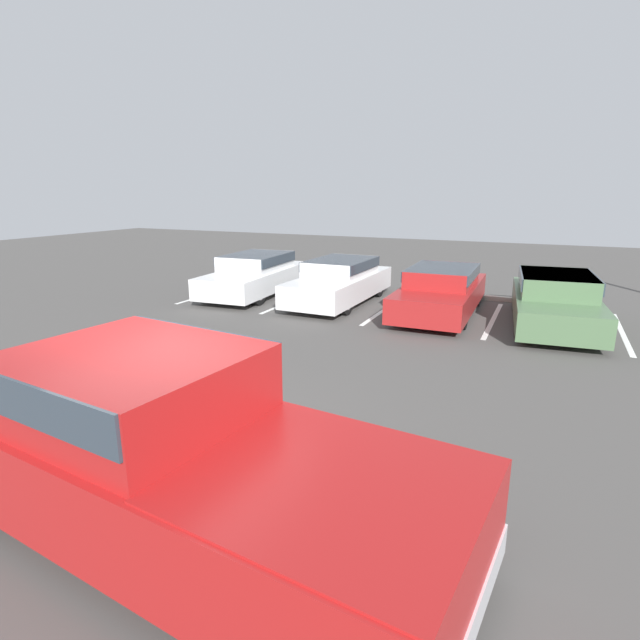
{
  "coord_description": "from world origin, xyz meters",
  "views": [
    {
      "loc": [
        3.72,
        -4.23,
        3.25
      ],
      "look_at": [
        0.1,
        3.61,
        1.0
      ],
      "focal_mm": 28.0,
      "sensor_mm": 36.0,
      "label": 1
    }
  ],
  "objects_px": {
    "parked_sedan_a": "(256,273)",
    "parked_sedan_d": "(555,299)",
    "pickup_truck": "(160,447)",
    "wheel_stop_curb": "(491,298)",
    "parked_sedan_b": "(340,280)",
    "parked_sedan_c": "(441,289)"
  },
  "relations": [
    {
      "from": "parked_sedan_a",
      "to": "parked_sedan_d",
      "type": "xyz_separation_m",
      "value": [
        8.7,
        -0.25,
        -0.0
      ]
    },
    {
      "from": "pickup_truck",
      "to": "parked_sedan_d",
      "type": "relative_size",
      "value": 1.28
    },
    {
      "from": "pickup_truck",
      "to": "parked_sedan_d",
      "type": "xyz_separation_m",
      "value": [
        3.39,
        10.0,
        -0.21
      ]
    },
    {
      "from": "wheel_stop_curb",
      "to": "parked_sedan_b",
      "type": "bearing_deg",
      "value": -151.75
    },
    {
      "from": "parked_sedan_c",
      "to": "parked_sedan_d",
      "type": "relative_size",
      "value": 1.0
    },
    {
      "from": "pickup_truck",
      "to": "parked_sedan_a",
      "type": "bearing_deg",
      "value": 123.4
    },
    {
      "from": "parked_sedan_a",
      "to": "wheel_stop_curb",
      "type": "relative_size",
      "value": 2.72
    },
    {
      "from": "pickup_truck",
      "to": "parked_sedan_a",
      "type": "xyz_separation_m",
      "value": [
        -5.31,
        10.25,
        -0.2
      ]
    },
    {
      "from": "parked_sedan_b",
      "to": "parked_sedan_d",
      "type": "relative_size",
      "value": 0.95
    },
    {
      "from": "parked_sedan_a",
      "to": "parked_sedan_c",
      "type": "xyz_separation_m",
      "value": [
        5.91,
        -0.1,
        -0.02
      ]
    },
    {
      "from": "parked_sedan_a",
      "to": "parked_sedan_c",
      "type": "relative_size",
      "value": 0.99
    },
    {
      "from": "parked_sedan_a",
      "to": "pickup_truck",
      "type": "bearing_deg",
      "value": 23.48
    },
    {
      "from": "pickup_truck",
      "to": "parked_sedan_d",
      "type": "height_order",
      "value": "pickup_truck"
    },
    {
      "from": "parked_sedan_b",
      "to": "wheel_stop_curb",
      "type": "distance_m",
      "value": 4.69
    },
    {
      "from": "wheel_stop_curb",
      "to": "parked_sedan_c",
      "type": "bearing_deg",
      "value": -115.19
    },
    {
      "from": "wheel_stop_curb",
      "to": "pickup_truck",
      "type": "bearing_deg",
      "value": -97.7
    },
    {
      "from": "wheel_stop_curb",
      "to": "parked_sedan_d",
      "type": "bearing_deg",
      "value": -55.21
    },
    {
      "from": "pickup_truck",
      "to": "parked_sedan_a",
      "type": "height_order",
      "value": "pickup_truck"
    },
    {
      "from": "parked_sedan_d",
      "to": "parked_sedan_c",
      "type": "bearing_deg",
      "value": -98.14
    },
    {
      "from": "pickup_truck",
      "to": "parked_sedan_b",
      "type": "bearing_deg",
      "value": 109.21
    },
    {
      "from": "parked_sedan_b",
      "to": "pickup_truck",
      "type": "bearing_deg",
      "value": 13.96
    },
    {
      "from": "pickup_truck",
      "to": "parked_sedan_c",
      "type": "xyz_separation_m",
      "value": [
        0.6,
        10.15,
        -0.23
      ]
    }
  ]
}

